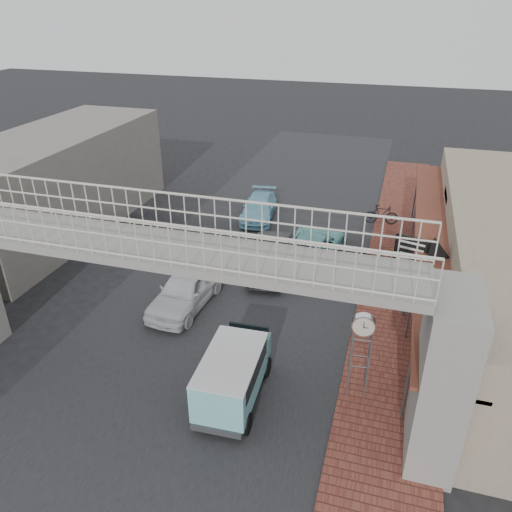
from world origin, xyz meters
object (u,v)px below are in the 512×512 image
Objects in this scene: white_hatchback at (186,289)px; angkot_far at (259,207)px; angkot_curb at (313,247)px; angkot_van at (233,371)px; dark_sedan at (270,257)px; arrow_sign at (437,257)px; street_clock at (363,329)px; motorcycle_near at (374,255)px; motorcycle_far at (381,214)px.

white_hatchback is 9.40m from angkot_far.
angkot_curb is 1.37× the size of angkot_van.
dark_sedan is 7.41m from arrow_sign.
dark_sedan is at bearing 175.60° from arrow_sign.
angkot_far is 12.24m from arrow_sign.
street_clock is at bearing -100.35° from arrow_sign.
angkot_van is 2.38× the size of motorcycle_near.
dark_sedan reaches higher than motorcycle_near.
motorcycle_near is 5.36m from arrow_sign.
motorcycle_near is at bearing 86.06° from street_clock.
motorcycle_near is (2.80, 0.31, -0.19)m from angkot_curb.
dark_sedan is 8.16m from angkot_van.
angkot_far is (0.28, 9.39, -0.14)m from white_hatchback.
angkot_far is (-2.20, 5.79, -0.11)m from dark_sedan.
white_hatchback is 1.05× the size of angkot_far.
motorcycle_far is at bearing 118.92° from arrow_sign.
white_hatchback is 1.51× the size of street_clock.
motorcycle_far is (6.62, 0.82, 0.04)m from angkot_far.
street_clock is at bearing -20.12° from white_hatchback.
dark_sedan is 8.40m from street_clock.
arrow_sign reaches higher than dark_sedan.
white_hatchback is at bearing -157.35° from arrow_sign.
angkot_far is at bearing 92.43° from white_hatchback.
street_clock is at bearing 113.97° from angkot_curb.
angkot_far is at bearing -43.31° from angkot_curb.
motorcycle_far is (2.80, 5.01, -0.06)m from angkot_curb.
angkot_far is 14.26m from angkot_van.
arrow_sign is (2.28, -4.22, 2.39)m from motorcycle_near.
white_hatchback is 9.51m from arrow_sign.
motorcycle_far is 0.52× the size of arrow_sign.
motorcycle_far is 13.53m from street_clock.
white_hatchback is at bearing 121.83° from motorcycle_near.
street_clock reaches higher than angkot_van.
white_hatchback is 2.43× the size of motorcycle_far.
arrow_sign is (5.67, 5.78, 1.77)m from angkot_van.
white_hatchback is at bearing 139.67° from motorcycle_far.
motorcycle_near is at bearing -37.70° from angkot_far.
white_hatchback is 12.32m from motorcycle_far.
street_clock is 0.84× the size of arrow_sign.
angkot_curb is 9.72m from angkot_van.
motorcycle_far is at bearing -6.87° from motorcycle_near.
street_clock is (0.19, -13.40, 1.86)m from motorcycle_far.
angkot_van is at bearing 90.88° from angkot_curb.
street_clock is at bearing 174.41° from motorcycle_near.
motorcycle_near is 0.44× the size of arrow_sign.
angkot_far reaches higher than motorcycle_far.
white_hatchback is 5.70m from angkot_van.
angkot_far is 1.13× the size of angkot_van.
arrow_sign is (2.09, 4.49, 0.40)m from street_clock.
angkot_van reaches higher than angkot_curb.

